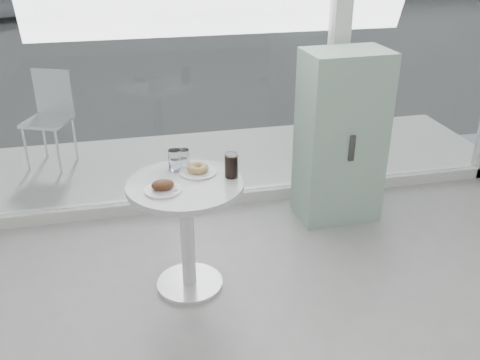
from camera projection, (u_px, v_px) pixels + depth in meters
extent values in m
cube|color=silver|center=(229.00, 197.00, 4.63)|extent=(5.00, 0.12, 0.10)
cube|color=silver|center=(340.00, 21.00, 4.18)|extent=(0.14, 0.14, 3.00)
cube|color=white|center=(124.00, 44.00, 3.89)|extent=(3.21, 0.02, 2.60)
cube|color=white|center=(428.00, 30.00, 4.37)|extent=(1.41, 0.02, 2.60)
cylinder|color=silver|center=(190.00, 283.00, 3.58)|extent=(0.44, 0.44, 0.03)
cylinder|color=silver|center=(188.00, 238.00, 3.43)|extent=(0.09, 0.09, 0.70)
cylinder|color=white|center=(185.00, 185.00, 3.26)|extent=(0.72, 0.72, 0.04)
cube|color=beige|center=(213.00, 162.00, 5.34)|extent=(5.60, 1.60, 0.05)
cube|color=#3D3D3D|center=(142.00, 2.00, 16.05)|extent=(40.00, 24.00, 0.00)
cube|color=#87AD99|center=(341.00, 138.00, 4.17)|extent=(0.64, 0.44, 1.36)
cube|color=#333333|center=(352.00, 148.00, 3.97)|extent=(0.04, 0.02, 0.20)
cylinder|color=silver|center=(26.00, 149.00, 5.03)|extent=(0.02, 0.02, 0.44)
cylinder|color=silver|center=(58.00, 151.00, 4.97)|extent=(0.02, 0.02, 0.44)
cylinder|color=silver|center=(44.00, 136.00, 5.32)|extent=(0.02, 0.02, 0.44)
cylinder|color=silver|center=(75.00, 139.00, 5.26)|extent=(0.02, 0.02, 0.44)
cube|color=silver|center=(47.00, 121.00, 5.05)|extent=(0.51, 0.51, 0.03)
cube|color=silver|center=(53.00, 92.00, 5.11)|extent=(0.36, 0.18, 0.44)
cylinder|color=white|center=(163.00, 190.00, 3.15)|extent=(0.22, 0.22, 0.01)
cube|color=white|center=(166.00, 189.00, 3.14)|extent=(0.13, 0.13, 0.00)
ellipsoid|color=#3D2010|center=(163.00, 185.00, 3.13)|extent=(0.13, 0.11, 0.06)
ellipsoid|color=#3D2010|center=(168.00, 184.00, 3.16)|extent=(0.07, 0.06, 0.04)
cylinder|color=white|center=(198.00, 172.00, 3.37)|extent=(0.24, 0.24, 0.01)
torus|color=#A3834B|center=(198.00, 168.00, 3.36)|extent=(0.14, 0.14, 0.05)
cylinder|color=white|center=(175.00, 160.00, 3.39)|extent=(0.08, 0.08, 0.13)
cylinder|color=white|center=(175.00, 164.00, 3.41)|extent=(0.07, 0.07, 0.07)
cylinder|color=white|center=(184.00, 159.00, 3.43)|extent=(0.08, 0.08, 0.12)
cylinder|color=white|center=(184.00, 162.00, 3.44)|extent=(0.06, 0.06, 0.07)
cylinder|color=white|center=(231.00, 165.00, 3.29)|extent=(0.08, 0.08, 0.16)
cylinder|color=black|center=(231.00, 166.00, 3.29)|extent=(0.07, 0.07, 0.14)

